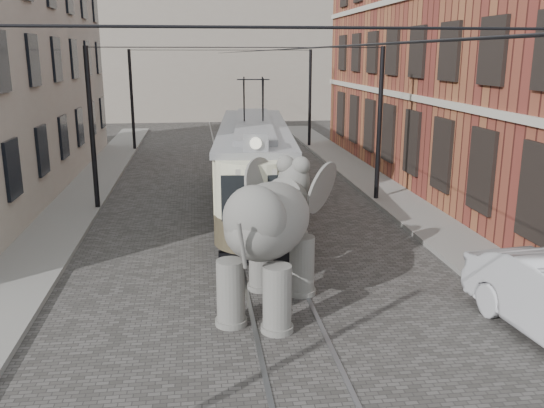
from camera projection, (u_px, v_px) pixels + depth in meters
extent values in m
plane|color=#484543|center=(264.00, 258.00, 16.69)|extent=(120.00, 120.00, 0.00)
cube|color=slate|center=(462.00, 247.00, 17.42)|extent=(2.00, 60.00, 0.15)
cube|color=slate|center=(29.00, 266.00, 15.86)|extent=(2.00, 60.00, 0.15)
cube|color=maroon|center=(490.00, 47.00, 25.20)|extent=(8.00, 26.00, 12.00)
cube|color=gray|center=(214.00, 40.00, 53.33)|extent=(28.00, 10.00, 14.00)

